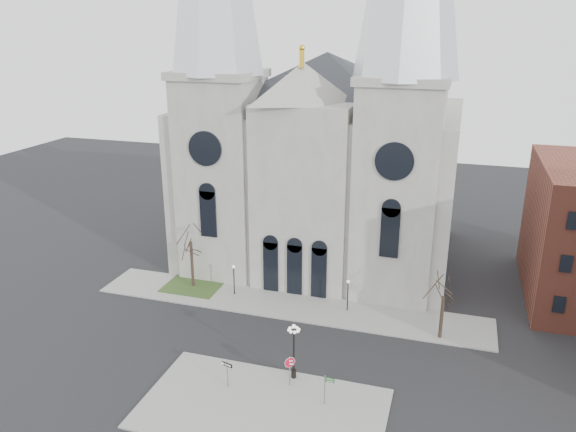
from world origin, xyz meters
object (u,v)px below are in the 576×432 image
(stop_sign, at_px, (290,365))
(one_way_sign, at_px, (227,370))
(street_name_sign, at_px, (326,388))
(globe_lamp, at_px, (294,344))

(stop_sign, height_order, one_way_sign, stop_sign)
(stop_sign, xyz_separation_m, one_way_sign, (-4.54, -1.61, -0.28))
(one_way_sign, xyz_separation_m, street_name_sign, (7.75, 0.20, -0.10))
(stop_sign, relative_size, street_name_sign, 1.04)
(one_way_sign, distance_m, street_name_sign, 7.76)
(street_name_sign, bearing_deg, one_way_sign, -173.87)
(stop_sign, bearing_deg, globe_lamp, 70.01)
(globe_lamp, relative_size, street_name_sign, 1.95)
(one_way_sign, relative_size, street_name_sign, 0.93)
(globe_lamp, distance_m, street_name_sign, 4.36)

